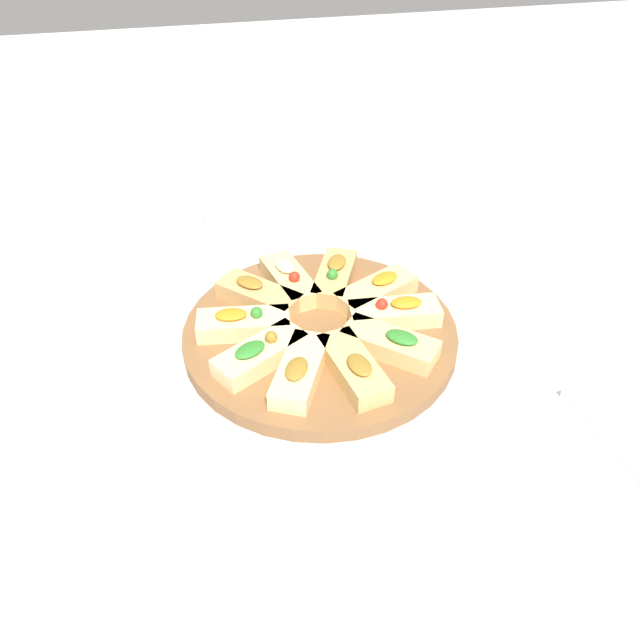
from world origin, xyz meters
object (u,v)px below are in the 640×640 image
Objects in this scene: serving_board at (320,333)px; water_glass at (230,208)px; plate_right at (326,185)px; plate_left at (55,298)px.

serving_board is 0.26m from water_glass.
serving_board is at bearing -104.67° from plate_right.
serving_board is 1.40× the size of plate_right.
plate_left is at bearing -155.22° from water_glass.
water_glass reaches higher than plate_right.
water_glass reaches higher than serving_board.
water_glass is (-0.17, -0.12, 0.04)m from plate_right.
plate_right is at bearing 29.17° from plate_left.
serving_board is 0.34m from plate_left.
plate_right is 2.37× the size of water_glass.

